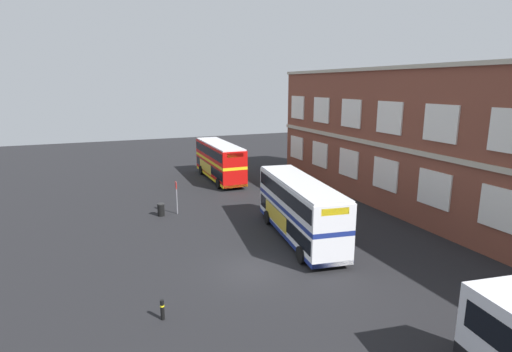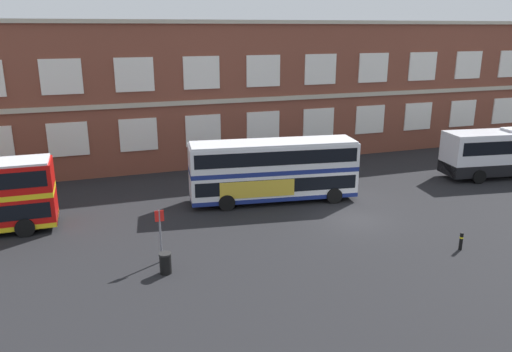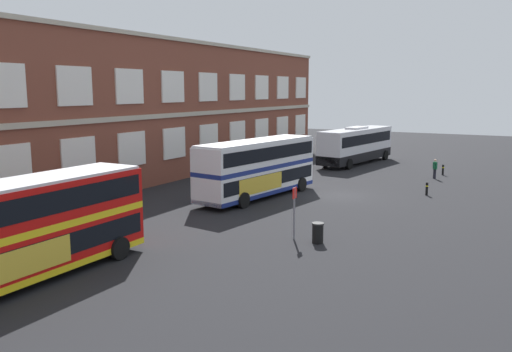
% 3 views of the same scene
% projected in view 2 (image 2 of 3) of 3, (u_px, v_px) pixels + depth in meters
% --- Properties ---
extents(ground_plane, '(120.00, 120.00, 0.00)m').
position_uv_depth(ground_plane, '(339.00, 208.00, 32.06)').
color(ground_plane, black).
extents(brick_terminal_building, '(51.31, 8.19, 11.76)m').
position_uv_depth(brick_terminal_building, '(275.00, 90.00, 45.41)').
color(brick_terminal_building, brown).
rests_on(brick_terminal_building, ground).
extents(double_decker_middle, '(11.25, 4.02, 4.07)m').
position_uv_depth(double_decker_middle, '(273.00, 170.00, 32.81)').
color(double_decker_middle, silver).
rests_on(double_decker_middle, ground).
extents(bus_stand_flag, '(0.44, 0.10, 2.70)m').
position_uv_depth(bus_stand_flag, '(160.00, 231.00, 24.26)').
color(bus_stand_flag, slate).
rests_on(bus_stand_flag, ground).
extents(station_litter_bin, '(0.60, 0.60, 1.03)m').
position_uv_depth(station_litter_bin, '(165.00, 263.00, 23.40)').
color(station_litter_bin, black).
rests_on(station_litter_bin, ground).
extents(safety_bollard_east, '(0.19, 0.19, 0.95)m').
position_uv_depth(safety_bollard_east, '(461.00, 241.00, 25.90)').
color(safety_bollard_east, black).
rests_on(safety_bollard_east, ground).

